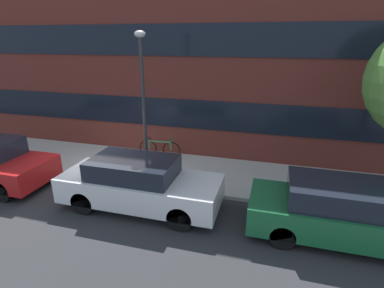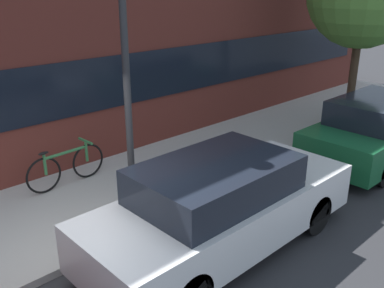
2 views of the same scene
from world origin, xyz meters
name	(u,v)px [view 1 (image 1 of 2)]	position (x,y,z in m)	size (l,w,h in m)	color
ground_plane	(102,182)	(0.00, 0.00, 0.00)	(56.00, 56.00, 0.00)	#2B2B2D
sidewalk_strip	(123,164)	(0.00, 1.46, 0.06)	(28.00, 2.92, 0.12)	#B2AFA8
rowhouse_facade	(139,51)	(0.00, 3.36, 4.05)	(28.00, 1.02, 8.08)	maroon
parked_car_white	(139,184)	(1.86, -1.05, 0.72)	(4.42, 1.65, 1.44)	silver
parked_car_green	(342,212)	(7.00, -1.05, 0.70)	(4.31, 1.66, 1.42)	#195B33
fire_hydrant	(25,153)	(-3.52, 0.51, 0.47)	(0.57, 0.32, 0.69)	gold
bicycle	(160,148)	(1.15, 2.28, 0.51)	(1.63, 0.44, 0.79)	black
lamp_post	(143,92)	(1.40, 0.52, 2.96)	(0.32, 0.32, 4.60)	#2D2D30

